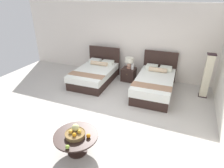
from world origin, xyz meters
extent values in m
cube|color=beige|center=(0.00, 0.00, -0.01)|extent=(9.73, 9.24, 0.02)
cube|color=silver|center=(0.00, 2.82, 1.40)|extent=(9.73, 0.12, 2.81)
cube|color=#2F201B|center=(-1.13, 1.52, 0.15)|extent=(1.29, 1.99, 0.30)
cube|color=white|center=(-1.13, 1.52, 0.41)|extent=(1.33, 2.03, 0.22)
cube|color=#2F201B|center=(-1.16, 2.53, 0.56)|extent=(1.31, 0.10, 1.12)
cube|color=white|center=(-1.42, 2.23, 0.59)|extent=(0.45, 0.31, 0.14)
cube|color=white|center=(-0.88, 2.25, 0.59)|extent=(0.45, 0.31, 0.14)
cylinder|color=beige|center=(-1.14, 2.00, 0.60)|extent=(0.68, 0.17, 0.15)
cube|color=#9C7459|center=(-1.11, 0.94, 0.53)|extent=(1.30, 0.39, 0.01)
cube|color=#2F201B|center=(1.13, 1.52, 0.15)|extent=(1.21, 2.18, 0.30)
cube|color=white|center=(1.13, 1.52, 0.43)|extent=(1.25, 2.22, 0.26)
cube|color=#2F201B|center=(1.09, 2.62, 0.58)|extent=(1.22, 0.10, 1.16)
cube|color=white|center=(0.85, 2.32, 0.63)|extent=(0.42, 0.31, 0.14)
cube|color=white|center=(1.35, 2.34, 0.63)|extent=(0.42, 0.31, 0.14)
cylinder|color=beige|center=(1.11, 2.09, 0.64)|extent=(0.63, 0.17, 0.15)
cube|color=#9C7459|center=(1.15, 0.85, 0.57)|extent=(1.21, 0.40, 0.01)
cube|color=#2F201B|center=(0.01, 2.19, 0.25)|extent=(0.50, 0.46, 0.50)
sphere|color=tan|center=(0.01, 1.95, 0.32)|extent=(0.02, 0.02, 0.02)
cylinder|color=tan|center=(0.01, 2.21, 0.51)|extent=(0.18, 0.18, 0.02)
ellipsoid|color=tan|center=(0.01, 2.21, 0.61)|extent=(0.17, 0.17, 0.18)
cylinder|color=#99844C|center=(0.01, 2.21, 0.72)|extent=(0.02, 0.02, 0.04)
cylinder|color=silver|center=(0.01, 2.21, 0.82)|extent=(0.31, 0.31, 0.17)
cylinder|color=silver|center=(0.17, 2.15, 0.59)|extent=(0.10, 0.10, 0.20)
torus|color=silver|center=(0.17, 2.15, 0.70)|extent=(0.10, 0.10, 0.01)
cylinder|color=#2F201B|center=(0.16, -1.73, 0.01)|extent=(0.42, 0.42, 0.02)
cylinder|color=#2F201B|center=(0.16, -1.73, 0.21)|extent=(0.13, 0.13, 0.42)
cylinder|color=#2F201B|center=(0.16, -1.73, 0.44)|extent=(0.92, 0.92, 0.04)
cylinder|color=olive|center=(0.17, -1.76, 0.49)|extent=(0.40, 0.40, 0.08)
torus|color=olive|center=(0.17, -1.76, 0.53)|extent=(0.42, 0.42, 0.02)
sphere|color=gold|center=(0.09, -1.80, 0.56)|extent=(0.08, 0.08, 0.08)
sphere|color=orange|center=(0.21, -1.85, 0.56)|extent=(0.08, 0.08, 0.08)
sphere|color=gold|center=(0.25, -1.73, 0.56)|extent=(0.08, 0.08, 0.08)
sphere|color=#C3C280|center=(0.13, -1.68, 0.60)|extent=(0.16, 0.16, 0.16)
sphere|color=#8FB23F|center=(0.22, -2.11, 0.49)|extent=(0.08, 0.08, 0.08)
sphere|color=orange|center=(0.44, -1.70, 0.50)|extent=(0.09, 0.09, 0.09)
cube|color=#2D1C21|center=(2.66, 1.95, 0.01)|extent=(0.26, 0.26, 0.03)
cube|color=#EEE4C1|center=(2.66, 1.95, 0.72)|extent=(0.22, 0.22, 1.38)
cube|color=#2D1C21|center=(2.66, 1.95, 1.42)|extent=(0.26, 0.26, 0.02)
camera|label=1|loc=(2.01, -4.24, 3.07)|focal=30.35mm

